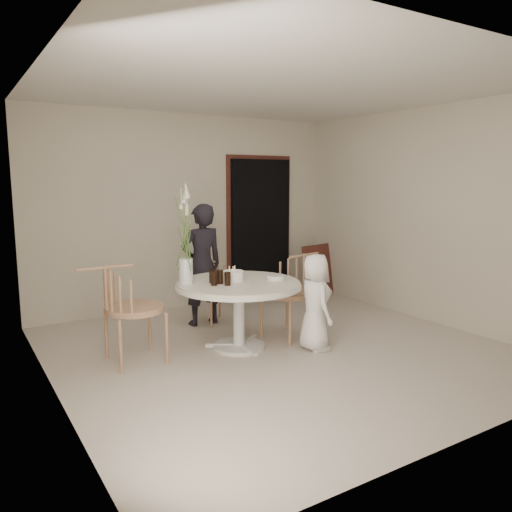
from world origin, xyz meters
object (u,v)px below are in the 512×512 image
chair_far (210,281)px  flower_vase (185,245)px  table (239,292)px  boy (315,302)px  birthday_cake (233,276)px  girl (202,265)px  chair_left (121,300)px  chair_right (296,283)px

chair_far → flower_vase: flower_vase is taller
table → chair_far: 1.15m
boy → birthday_cake: boy is taller
girl → flower_vase: flower_vase is taller
birthday_cake → flower_vase: flower_vase is taller
boy → flower_vase: bearing=73.0°
table → chair_left: (-1.20, 0.20, 0.03)m
girl → table: bearing=84.7°
boy → flower_vase: size_ratio=0.98×
chair_right → flower_vase: bearing=-108.6°
girl → birthday_cake: 0.96m
chair_far → boy: bearing=-80.6°
table → chair_right: (0.80, 0.06, -0.00)m
chair_far → chair_left: size_ratio=0.80×
table → chair_right: chair_right is taller
girl → flower_vase: 1.09m
chair_left → girl: (1.27, 0.84, 0.11)m
chair_left → boy: bearing=-110.2°
chair_left → flower_vase: bearing=-90.9°
chair_left → boy: boy is taller
table → birthday_cake: size_ratio=5.96×
table → chair_far: bearing=78.5°
chair_right → boy: (-0.14, -0.52, -0.10)m
chair_far → boy: (0.44, -1.58, -0.00)m
chair_far → birthday_cake: 1.11m
chair_right → boy: boy is taller
chair_far → chair_left: 1.71m
table → girl: bearing=86.2°
table → birthday_cake: (-0.02, 0.08, 0.17)m
chair_right → girl: 1.23m
chair_right → birthday_cake: bearing=-103.8°
chair_right → girl: (-0.74, 0.98, 0.14)m
flower_vase → chair_left: bearing=179.8°
chair_right → birthday_cake: 0.85m
chair_far → chair_left: (-1.43, -0.92, 0.13)m
chair_right → boy: 0.55m
chair_far → girl: size_ratio=0.53×
chair_far → table: bearing=-107.5°
table → boy: bearing=-34.8°
chair_right → flower_vase: size_ratio=0.90×
table → flower_vase: bearing=159.0°
boy → chair_far: bearing=27.6°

